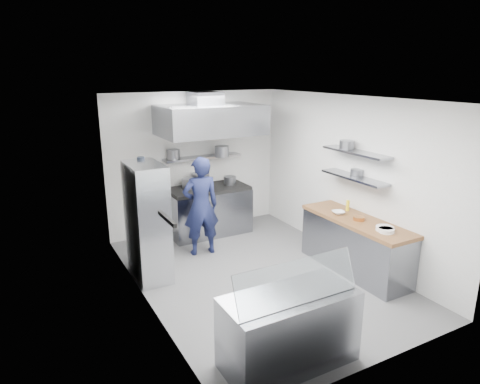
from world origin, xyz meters
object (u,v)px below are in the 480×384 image
chef (201,206)px  display_case (289,330)px  gas_range (209,212)px  wire_rack (147,222)px

chef → display_case: bearing=90.7°
gas_range → display_case: (-0.90, -4.10, -0.03)m
wire_rack → display_case: bearing=-75.4°
gas_range → chef: bearing=-122.0°
gas_range → chef: 1.10m
chef → wire_rack: bearing=29.1°
gas_range → chef: size_ratio=0.90×
gas_range → display_case: 4.20m
gas_range → chef: chef is taller
chef → wire_rack: (-1.10, -0.44, 0.04)m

